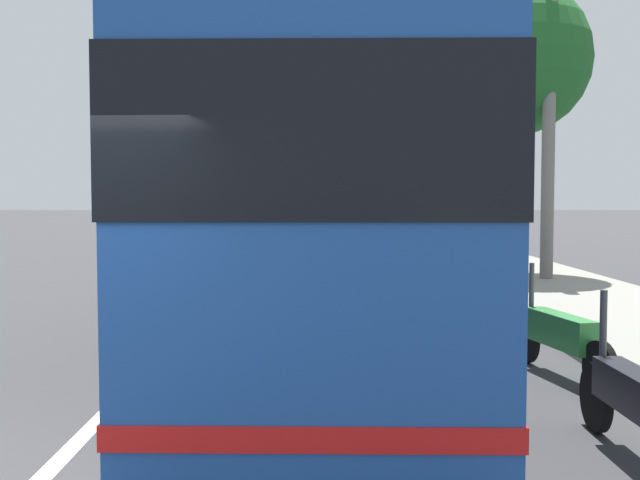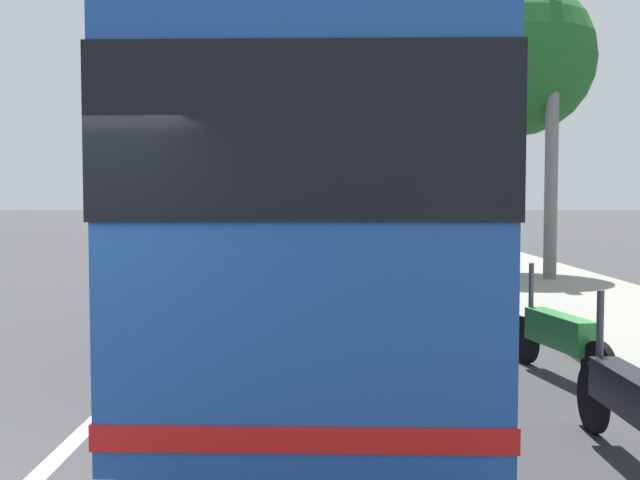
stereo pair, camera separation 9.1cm
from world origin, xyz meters
name	(u,v)px [view 2 (the right image)]	position (x,y,z in m)	size (l,w,h in m)	color
sidewalk_curb	(576,297)	(10.00, -7.02, 0.07)	(110.00, 3.60, 0.14)	gray
lane_divider_line	(217,300)	(10.00, 0.00, 0.00)	(110.00, 0.16, 0.01)	silver
coach_bus	(324,203)	(5.68, -2.09, 1.94)	(12.32, 2.82, 3.38)	#1E4C9E
motorcycle_angled	(634,406)	(0.80, -4.40, 0.46)	(2.31, 0.25, 1.25)	black
motorcycle_far_end	(559,337)	(3.62, -4.71, 0.46)	(2.16, 0.52, 1.23)	black
motorcycle_mid_row	(488,304)	(6.33, -4.50, 0.46)	(1.93, 0.79, 1.23)	black
car_oncoming	(256,220)	(39.57, 1.82, 0.66)	(4.08, 2.05, 1.39)	black
car_far_distant	(333,230)	(24.59, -2.46, 0.73)	(3.94, 1.97, 1.54)	black
car_side_street	(207,232)	(24.19, 2.32, 0.69)	(4.59, 1.90, 1.43)	red
car_behind_bus	(322,220)	(36.99, -2.03, 0.73)	(4.33, 2.10, 1.52)	silver
roadside_tree_mid_block	(517,59)	(14.07, -6.80, 5.38)	(3.78, 3.78, 7.29)	brown
roadside_tree_far_block	(458,126)	(26.76, -7.60, 4.92)	(3.71, 3.71, 6.79)	brown
utility_pole	(552,116)	(12.73, -7.29, 3.86)	(0.30, 0.30, 7.72)	slate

